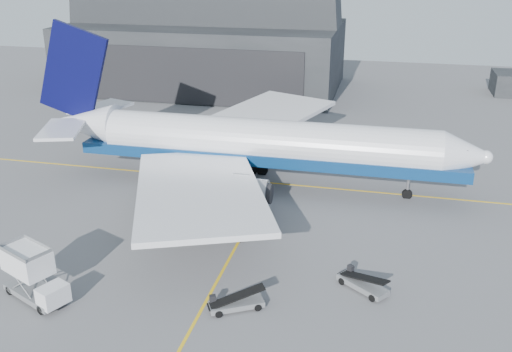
% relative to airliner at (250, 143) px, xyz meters
% --- Properties ---
extents(ground, '(200.00, 200.00, 0.00)m').
position_rel_airliner_xyz_m(ground, '(2.17, -19.15, -4.99)').
color(ground, '#565659').
rests_on(ground, ground).
extents(taxi_lines, '(80.00, 42.12, 0.02)m').
position_rel_airliner_xyz_m(taxi_lines, '(2.17, -6.48, -4.98)').
color(taxi_lines, gold).
rests_on(taxi_lines, ground).
extents(hangar, '(50.00, 28.30, 28.00)m').
position_rel_airliner_xyz_m(hangar, '(-19.83, 45.80, 4.55)').
color(hangar, black).
rests_on(hangar, ground).
extents(airliner, '(50.79, 49.25, 17.82)m').
position_rel_airliner_xyz_m(airliner, '(0.00, 0.00, 0.00)').
color(airliner, white).
rests_on(airliner, ground).
extents(catering_truck, '(6.23, 4.40, 4.03)m').
position_rel_airliner_xyz_m(catering_truck, '(-10.68, -25.86, -2.95)').
color(catering_truck, slate).
rests_on(catering_truck, ground).
extents(pushback_tug, '(3.53, 2.13, 1.61)m').
position_rel_airliner_xyz_m(pushback_tug, '(1.15, -12.64, -4.38)').
color(pushback_tug, black).
rests_on(pushback_tug, ground).
extents(belt_loader_a, '(4.24, 3.19, 1.66)m').
position_rel_airliner_xyz_m(belt_loader_a, '(4.62, -23.77, -4.48)').
color(belt_loader_a, slate).
rests_on(belt_loader_a, ground).
extents(belt_loader_b, '(4.25, 3.69, 1.72)m').
position_rel_airliner_xyz_m(belt_loader_b, '(13.64, -18.96, -4.46)').
color(belt_loader_b, slate).
rests_on(belt_loader_b, ground).
extents(traffic_cone, '(0.34, 0.34, 0.49)m').
position_rel_airliner_xyz_m(traffic_cone, '(-2.21, -12.35, -4.76)').
color(traffic_cone, '#E25607').
rests_on(traffic_cone, ground).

